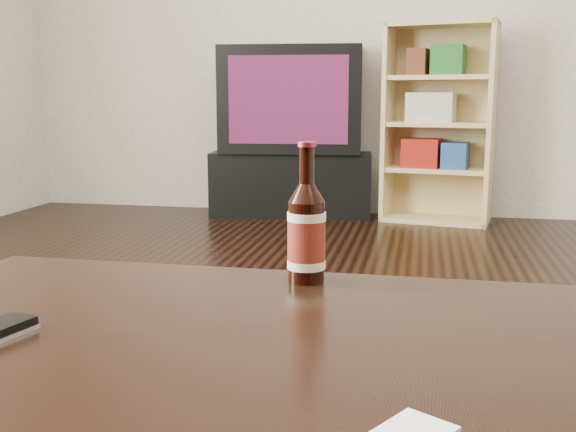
% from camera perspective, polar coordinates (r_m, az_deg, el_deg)
% --- Properties ---
extents(tv_stand, '(1.04, 0.58, 0.40)m').
position_cam_1_polar(tv_stand, '(4.34, 0.40, 2.88)').
color(tv_stand, black).
rests_on(tv_stand, floor).
extents(tv, '(0.91, 0.61, 0.65)m').
position_cam_1_polar(tv, '(4.31, 0.40, 9.82)').
color(tv, black).
rests_on(tv, tv_stand).
extents(bookshelf, '(0.67, 0.40, 1.17)m').
position_cam_1_polar(bookshelf, '(4.12, 12.59, 7.94)').
color(bookshelf, tan).
rests_on(bookshelf, floor).
extents(coffee_table, '(1.21, 0.71, 0.45)m').
position_cam_1_polar(coffee_table, '(0.83, 0.32, -14.90)').
color(coffee_table, black).
rests_on(coffee_table, floor).
extents(beer_bottle, '(0.07, 0.07, 0.22)m').
position_cam_1_polar(beer_bottle, '(1.07, 1.58, -1.48)').
color(beer_bottle, black).
rests_on(beer_bottle, coffee_table).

